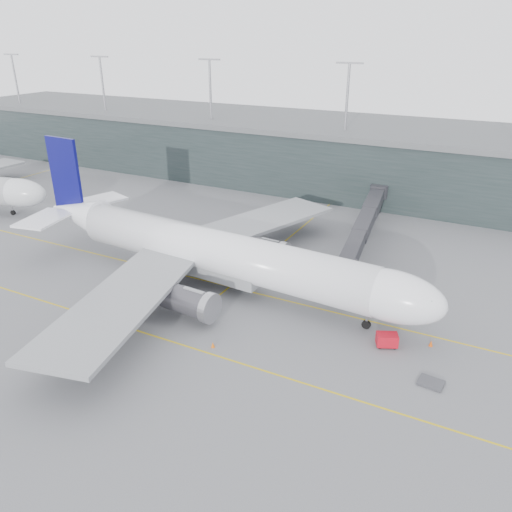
% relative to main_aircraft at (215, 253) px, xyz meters
% --- Properties ---
extents(ground, '(320.00, 320.00, 0.00)m').
position_rel_main_aircraft_xyz_m(ground, '(-2.97, 4.47, -5.39)').
color(ground, '#55555A').
rests_on(ground, ground).
extents(taxiline_a, '(160.00, 0.25, 0.02)m').
position_rel_main_aircraft_xyz_m(taxiline_a, '(-2.97, 0.47, -5.38)').
color(taxiline_a, gold).
rests_on(taxiline_a, ground).
extents(taxiline_b, '(160.00, 0.25, 0.02)m').
position_rel_main_aircraft_xyz_m(taxiline_b, '(-2.97, -15.53, -5.38)').
color(taxiline_b, gold).
rests_on(taxiline_b, ground).
extents(taxiline_lead_main, '(0.25, 60.00, 0.02)m').
position_rel_main_aircraft_xyz_m(taxiline_lead_main, '(2.03, 24.47, -5.38)').
color(taxiline_lead_main, gold).
rests_on(taxiline_lead_main, ground).
extents(taxiline_lead_adj, '(0.25, 60.00, 0.02)m').
position_rel_main_aircraft_xyz_m(taxiline_lead_adj, '(-77.97, 24.47, -5.38)').
color(taxiline_lead_adj, gold).
rests_on(taxiline_lead_adj, ground).
extents(terminal, '(240.00, 36.00, 29.00)m').
position_rel_main_aircraft_xyz_m(terminal, '(-2.97, 62.47, 2.23)').
color(terminal, '#1D2827').
rests_on(terminal, ground).
extents(main_aircraft, '(68.53, 64.28, 19.21)m').
position_rel_main_aircraft_xyz_m(main_aircraft, '(0.00, 0.00, 0.00)').
color(main_aircraft, white).
rests_on(main_aircraft, ground).
extents(jet_bridge, '(8.33, 44.28, 6.00)m').
position_rel_main_aircraft_xyz_m(jet_bridge, '(16.17, 26.22, -0.90)').
color(jet_bridge, '#28272C').
rests_on(jet_bridge, ground).
extents(gse_cart, '(2.94, 2.48, 1.71)m').
position_rel_main_aircraft_xyz_m(gse_cart, '(26.87, -4.37, -4.44)').
color(gse_cart, '#B20C1A').
rests_on(gse_cart, ground).
extents(baggage_dolly, '(2.86, 2.39, 0.26)m').
position_rel_main_aircraft_xyz_m(baggage_dolly, '(32.94, -9.27, -5.23)').
color(baggage_dolly, '#38393D').
rests_on(baggage_dolly, ground).
extents(uld_a, '(2.61, 2.28, 2.03)m').
position_rel_main_aircraft_xyz_m(uld_a, '(-8.52, 13.64, -4.32)').
color(uld_a, '#3E3E43').
rests_on(uld_a, ground).
extents(uld_b, '(2.29, 1.95, 1.86)m').
position_rel_main_aircraft_xyz_m(uld_b, '(-5.98, 15.89, -4.42)').
color(uld_b, '#3E3E43').
rests_on(uld_b, ground).
extents(uld_c, '(2.51, 2.13, 2.05)m').
position_rel_main_aircraft_xyz_m(uld_c, '(-3.72, 15.70, -4.31)').
color(uld_c, '#3E3E43').
rests_on(uld_c, ground).
extents(cone_nose, '(0.50, 0.50, 0.79)m').
position_rel_main_aircraft_xyz_m(cone_nose, '(31.68, -1.82, -5.00)').
color(cone_nose, '#D54D0B').
rests_on(cone_nose, ground).
extents(cone_wing_stbd, '(0.46, 0.46, 0.74)m').
position_rel_main_aircraft_xyz_m(cone_wing_stbd, '(8.17, -14.23, -5.02)').
color(cone_wing_stbd, '#DF5F0C').
rests_on(cone_wing_stbd, ground).
extents(cone_wing_port, '(0.50, 0.50, 0.79)m').
position_rel_main_aircraft_xyz_m(cone_wing_port, '(5.03, 17.25, -5.00)').
color(cone_wing_port, '#E9590C').
rests_on(cone_wing_port, ground).
extents(cone_tail, '(0.47, 0.47, 0.75)m').
position_rel_main_aircraft_xyz_m(cone_tail, '(-11.80, -7.72, -5.02)').
color(cone_tail, '#FD480E').
rests_on(cone_tail, ground).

